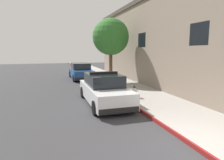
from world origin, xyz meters
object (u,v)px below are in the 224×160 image
parked_car_silver_ahead (81,71)px  fire_hydrant (134,91)px  street_tree (111,37)px  police_cruiser (104,90)px

parked_car_silver_ahead → fire_hydrant: bearing=-80.2°
parked_car_silver_ahead → fire_hydrant: parked_car_silver_ahead is taller
street_tree → parked_car_silver_ahead: bearing=119.3°
parked_car_silver_ahead → police_cruiser: bearing=-91.1°
police_cruiser → street_tree: street_tree is taller
street_tree → police_cruiser: bearing=-110.3°
police_cruiser → parked_car_silver_ahead: 9.53m
police_cruiser → parked_car_silver_ahead: bearing=88.9°
police_cruiser → parked_car_silver_ahead: (0.18, 9.53, -0.00)m
police_cruiser → fire_hydrant: police_cruiser is taller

